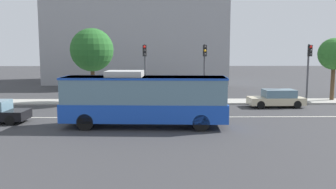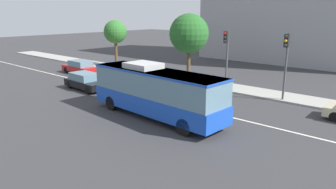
% 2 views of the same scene
% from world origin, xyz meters
% --- Properties ---
extents(ground_plane, '(160.00, 160.00, 0.00)m').
position_xyz_m(ground_plane, '(0.00, 0.00, 0.00)').
color(ground_plane, '#333335').
extents(sidewalk_kerb, '(80.00, 2.91, 0.14)m').
position_xyz_m(sidewalk_kerb, '(0.00, 7.13, 0.07)').
color(sidewalk_kerb, '#9E9B93').
rests_on(sidewalk_kerb, ground_plane).
extents(lane_centre_line, '(76.00, 0.16, 0.01)m').
position_xyz_m(lane_centre_line, '(0.00, 0.00, 0.01)').
color(lane_centre_line, silver).
rests_on(lane_centre_line, ground_plane).
extents(transit_bus, '(10.12, 3.02, 3.46)m').
position_xyz_m(transit_bus, '(0.93, -3.16, 1.81)').
color(transit_bus, '#1947B7').
rests_on(transit_bus, ground_plane).
extents(sedan_beige, '(4.54, 1.91, 1.46)m').
position_xyz_m(sedan_beige, '(11.55, 4.37, 0.72)').
color(sedan_beige, '#C6B793').
rests_on(sedan_beige, ground_plane).
extents(traffic_light_near_corner, '(0.33, 0.62, 5.20)m').
position_xyz_m(traffic_light_near_corner, '(14.70, 5.87, 3.56)').
color(traffic_light_near_corner, '#47474C').
rests_on(traffic_light_near_corner, ground_plane).
extents(traffic_light_mid_block, '(0.34, 0.62, 5.20)m').
position_xyz_m(traffic_light_mid_block, '(0.57, 5.98, 3.56)').
color(traffic_light_mid_block, '#47474C').
rests_on(traffic_light_mid_block, ground_plane).
extents(traffic_light_far_corner, '(0.33, 0.62, 5.20)m').
position_xyz_m(traffic_light_far_corner, '(5.69, 5.93, 3.56)').
color(traffic_light_far_corner, '#47474C').
rests_on(traffic_light_far_corner, ground_plane).
extents(street_tree_kerbside_centre, '(3.79, 3.79, 6.61)m').
position_xyz_m(street_tree_kerbside_centre, '(-4.09, 6.84, 4.69)').
color(street_tree_kerbside_centre, '#4C3823').
rests_on(street_tree_kerbside_centre, ground_plane).
extents(street_tree_kerbside_right, '(2.89, 2.89, 5.80)m').
position_xyz_m(street_tree_kerbside_right, '(17.71, 7.63, 4.31)').
color(street_tree_kerbside_right, '#4C3823').
rests_on(street_tree_kerbside_right, ground_plane).
extents(office_block_background, '(25.11, 13.53, 20.40)m').
position_xyz_m(office_block_background, '(-1.41, 28.91, 10.20)').
color(office_block_background, '#939399').
rests_on(office_block_background, ground_plane).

